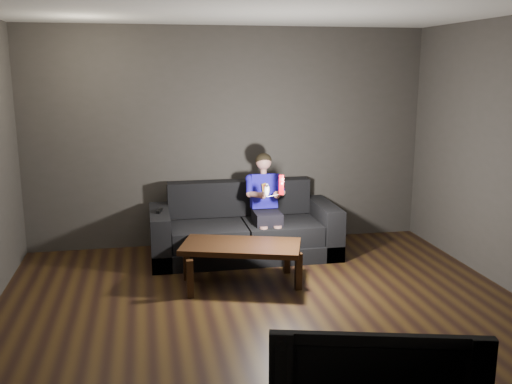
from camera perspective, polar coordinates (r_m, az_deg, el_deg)
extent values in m
plane|color=black|center=(5.13, 1.73, -13.07)|extent=(5.00, 5.00, 0.00)
cube|color=#3A3733|center=(7.14, -2.66, 5.47)|extent=(5.00, 0.04, 2.70)
cube|color=#3A3733|center=(2.42, 15.27, -8.60)|extent=(5.00, 0.04, 2.70)
cube|color=silver|center=(4.66, 1.95, 18.49)|extent=(5.00, 5.00, 0.02)
cube|color=black|center=(6.84, -1.17, -5.62)|extent=(2.19, 0.95, 0.19)
cube|color=black|center=(6.62, -4.78, -4.36)|extent=(0.86, 0.67, 0.23)
cube|color=black|center=(6.77, 2.63, -3.97)|extent=(0.86, 0.67, 0.23)
cube|color=black|center=(7.04, -1.70, -0.55)|extent=(1.75, 0.22, 0.43)
cube|color=black|center=(6.69, -9.56, -4.38)|extent=(0.22, 0.95, 0.60)
cube|color=black|center=(7.01, 6.81, -3.52)|extent=(0.22, 0.95, 0.60)
cube|color=black|center=(6.66, 1.11, -2.57)|extent=(0.31, 0.39, 0.14)
cube|color=#0A0D9F|center=(6.79, 0.75, 0.11)|extent=(0.31, 0.22, 0.43)
cube|color=gold|center=(6.69, 0.91, 0.47)|extent=(0.09, 0.09, 0.10)
cube|color=red|center=(6.69, 0.91, 0.46)|extent=(0.06, 0.06, 0.07)
cylinder|color=tan|center=(6.74, 0.76, 2.06)|extent=(0.07, 0.07, 0.06)
sphere|color=tan|center=(6.72, 0.76, 3.04)|extent=(0.18, 0.18, 0.18)
ellipsoid|color=black|center=(6.73, 0.74, 3.23)|extent=(0.19, 0.19, 0.17)
cylinder|color=#0A0D9F|center=(6.67, -0.71, 0.57)|extent=(0.08, 0.23, 0.20)
cylinder|color=#0A0D9F|center=(6.75, 2.44, 0.69)|extent=(0.08, 0.23, 0.20)
cylinder|color=tan|center=(6.54, 0.03, -0.09)|extent=(0.14, 0.24, 0.11)
cylinder|color=tan|center=(6.59, 2.38, 0.01)|extent=(0.14, 0.24, 0.11)
sphere|color=tan|center=(6.46, 0.68, -0.34)|extent=(0.09, 0.09, 0.09)
sphere|color=tan|center=(6.49, 2.09, -0.28)|extent=(0.09, 0.09, 0.09)
cylinder|color=tan|center=(6.51, 0.77, -4.96)|extent=(0.09, 0.09, 0.35)
cylinder|color=tan|center=(6.55, 2.17, -4.88)|extent=(0.09, 0.09, 0.35)
cube|color=red|center=(6.25, 2.56, 0.73)|extent=(0.07, 0.09, 0.22)
cube|color=#7C0D00|center=(6.21, 2.62, 1.25)|extent=(0.04, 0.02, 0.04)
cylinder|color=white|center=(6.23, 2.61, 0.55)|extent=(0.02, 0.01, 0.02)
ellipsoid|color=white|center=(6.23, 1.08, 0.20)|extent=(0.08, 0.10, 0.15)
cylinder|color=black|center=(6.19, 1.15, 0.63)|extent=(0.03, 0.01, 0.03)
cube|color=black|center=(6.56, -9.64, -1.87)|extent=(0.08, 0.17, 0.03)
cube|color=black|center=(6.60, -9.66, -1.62)|extent=(0.02, 0.02, 0.00)
cube|color=black|center=(5.86, -1.51, -5.47)|extent=(1.33, 0.93, 0.05)
cube|color=black|center=(5.64, -6.61, -8.62)|extent=(0.07, 0.07, 0.38)
cube|color=black|center=(5.81, 4.27, -7.92)|extent=(0.07, 0.07, 0.38)
cube|color=black|center=(6.10, -6.98, -7.00)|extent=(0.07, 0.07, 0.38)
cube|color=black|center=(6.26, 3.08, -6.41)|extent=(0.07, 0.07, 0.38)
imported|color=black|center=(2.84, 11.87, -18.06)|extent=(0.99, 0.38, 0.57)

